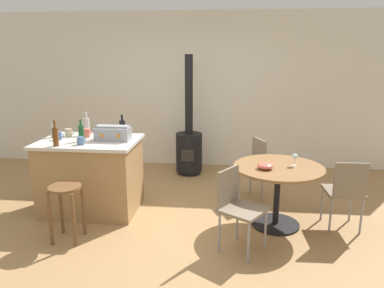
# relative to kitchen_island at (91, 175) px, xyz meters

# --- Properties ---
(ground_plane) EXTENTS (8.80, 8.80, 0.00)m
(ground_plane) POSITION_rel_kitchen_island_xyz_m (1.04, -0.34, -0.47)
(ground_plane) COLOR #A37A4C
(back_wall) EXTENTS (8.00, 0.10, 2.70)m
(back_wall) POSITION_rel_kitchen_island_xyz_m (1.04, 2.18, 0.88)
(back_wall) COLOR silver
(back_wall) RESTS_ON ground_plane
(kitchen_island) EXTENTS (1.22, 0.88, 0.94)m
(kitchen_island) POSITION_rel_kitchen_island_xyz_m (0.00, 0.00, 0.00)
(kitchen_island) COLOR #A37A4C
(kitchen_island) RESTS_ON ground_plane
(wooden_stool) EXTENTS (0.35, 0.35, 0.62)m
(wooden_stool) POSITION_rel_kitchen_island_xyz_m (0.02, -0.80, -0.01)
(wooden_stool) COLOR brown
(wooden_stool) RESTS_ON ground_plane
(dining_table) EXTENTS (1.03, 1.03, 0.73)m
(dining_table) POSITION_rel_kitchen_island_xyz_m (2.33, -0.21, 0.09)
(dining_table) COLOR black
(dining_table) RESTS_ON ground_plane
(folding_chair_near) EXTENTS (0.55, 0.55, 0.86)m
(folding_chair_near) POSITION_rel_kitchen_island_xyz_m (1.85, -0.80, 0.03)
(folding_chair_near) COLOR #7F705B
(folding_chair_near) RESTS_ON ground_plane
(folding_chair_far) EXTENTS (0.42, 0.42, 0.85)m
(folding_chair_far) POSITION_rel_kitchen_island_xyz_m (3.08, -0.25, 0.03)
(folding_chair_far) COLOR #7F705B
(folding_chair_far) RESTS_ON ground_plane
(folding_chair_left) EXTENTS (0.53, 0.53, 0.85)m
(folding_chair_left) POSITION_rel_kitchen_island_xyz_m (2.06, 0.58, 0.03)
(folding_chair_left) COLOR #7F705B
(folding_chair_left) RESTS_ON ground_plane
(wood_stove) EXTENTS (0.44, 0.45, 1.98)m
(wood_stove) POSITION_rel_kitchen_island_xyz_m (1.09, 1.59, 0.02)
(wood_stove) COLOR black
(wood_stove) RESTS_ON ground_plane
(toolbox) EXTENTS (0.43, 0.23, 0.19)m
(toolbox) POSITION_rel_kitchen_island_xyz_m (0.31, 0.02, 0.55)
(toolbox) COLOR gray
(toolbox) RESTS_ON kitchen_island
(bottle_0) EXTENTS (0.07, 0.07, 0.27)m
(bottle_0) POSITION_rel_kitchen_island_xyz_m (-0.06, -0.07, 0.57)
(bottle_0) COLOR #194C23
(bottle_0) RESTS_ON kitchen_island
(bottle_1) EXTENTS (0.07, 0.07, 0.31)m
(bottle_1) POSITION_rel_kitchen_island_xyz_m (-0.26, -0.33, 0.59)
(bottle_1) COLOR #603314
(bottle_1) RESTS_ON kitchen_island
(bottle_2) EXTENTS (0.08, 0.08, 0.28)m
(bottle_2) POSITION_rel_kitchen_island_xyz_m (0.35, 0.29, 0.57)
(bottle_2) COLOR black
(bottle_2) RESTS_ON kitchen_island
(bottle_3) EXTENTS (0.06, 0.06, 0.20)m
(bottle_3) POSITION_rel_kitchen_island_xyz_m (-0.51, 0.09, 0.54)
(bottle_3) COLOR #B7B2AD
(bottle_3) RESTS_ON kitchen_island
(bottle_4) EXTENTS (0.08, 0.08, 0.30)m
(bottle_4) POSITION_rel_kitchen_island_xyz_m (-0.14, 0.30, 0.58)
(bottle_4) COLOR #B7B2AD
(bottle_4) RESTS_ON kitchen_island
(cup_0) EXTENTS (0.12, 0.08, 0.11)m
(cup_0) POSITION_rel_kitchen_island_xyz_m (-0.09, 0.16, 0.52)
(cup_0) COLOR #DB6651
(cup_0) RESTS_ON kitchen_island
(cup_1) EXTENTS (0.13, 0.09, 0.10)m
(cup_1) POSITION_rel_kitchen_island_xyz_m (-0.33, 0.16, 0.52)
(cup_1) COLOR tan
(cup_1) RESTS_ON kitchen_island
(cup_2) EXTENTS (0.11, 0.08, 0.10)m
(cup_2) POSITION_rel_kitchen_island_xyz_m (-0.39, -0.02, 0.52)
(cup_2) COLOR #4C7099
(cup_2) RESTS_ON kitchen_island
(cup_3) EXTENTS (0.12, 0.08, 0.09)m
(cup_3) POSITION_rel_kitchen_island_xyz_m (-0.00, -0.24, 0.51)
(cup_3) COLOR #4C7099
(cup_3) RESTS_ON kitchen_island
(wine_glass) EXTENTS (0.07, 0.07, 0.14)m
(wine_glass) POSITION_rel_kitchen_island_xyz_m (2.51, -0.17, 0.37)
(wine_glass) COLOR silver
(wine_glass) RESTS_ON dining_table
(serving_bowl) EXTENTS (0.18, 0.18, 0.07)m
(serving_bowl) POSITION_rel_kitchen_island_xyz_m (2.16, -0.33, 0.30)
(serving_bowl) COLOR #DB6651
(serving_bowl) RESTS_ON dining_table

